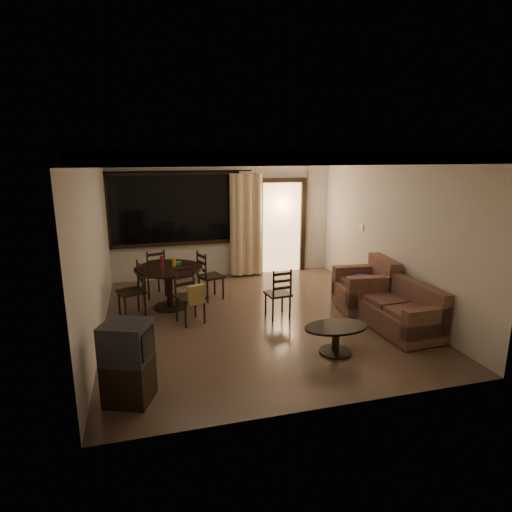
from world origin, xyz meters
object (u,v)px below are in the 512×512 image
object	(u,v)px
dining_table	(169,276)
dining_chair_north	(154,282)
tv_cabinet	(128,362)
side_chair	(278,303)
armchair	(367,289)
dining_chair_west	(133,301)
sofa	(401,312)
coffee_table	(336,335)
dining_chair_south	(191,305)
dining_chair_east	(210,285)

from	to	relation	value
dining_table	dining_chair_north	bearing A→B (deg)	109.26
tv_cabinet	side_chair	world-z (taller)	tv_cabinet
armchair	side_chair	world-z (taller)	armchair
dining_chair_west	dining_chair_north	size ratio (longest dim) A/B	1.00
sofa	armchair	world-z (taller)	armchair
coffee_table	armchair	bearing A→B (deg)	48.20
side_chair	armchair	bearing A→B (deg)	172.21
dining_chair_west	sofa	xyz separation A→B (m)	(4.14, -1.72, 0.02)
dining_chair_west	dining_chair_north	bearing A→B (deg)	139.61
dining_chair_south	tv_cabinet	distance (m)	2.35
dining_chair_west	coffee_table	xyz separation A→B (m)	(2.79, -2.19, -0.01)
dining_chair_east	sofa	size ratio (longest dim) A/B	0.64
dining_chair_west	tv_cabinet	xyz separation A→B (m)	(-0.01, -2.68, 0.20)
armchair	dining_chair_south	bearing A→B (deg)	-177.23
dining_chair_north	side_chair	size ratio (longest dim) A/B	1.08
tv_cabinet	sofa	xyz separation A→B (m)	(4.15, 0.95, -0.17)
dining_table	coffee_table	xyz separation A→B (m)	(2.13, -2.47, -0.33)
sofa	side_chair	distance (m)	2.02
dining_chair_north	armchair	xyz separation A→B (m)	(3.69, -1.75, 0.10)
tv_cabinet	coffee_table	size ratio (longest dim) A/B	1.03
dining_chair_west	tv_cabinet	bearing A→B (deg)	-19.37
sofa	side_chair	bearing A→B (deg)	145.77
dining_chair_east	sofa	xyz separation A→B (m)	(2.70, -2.27, 0.02)
sofa	dining_table	bearing A→B (deg)	146.89
dining_table	dining_chair_east	distance (m)	0.89
sofa	armchair	size ratio (longest dim) A/B	1.46
dining_chair_south	sofa	size ratio (longest dim) A/B	0.64
dining_chair_east	dining_chair_south	bearing A→B (deg)	135.70
dining_table	dining_chair_south	xyz separation A→B (m)	(0.28, -0.81, -0.29)
dining_table	tv_cabinet	distance (m)	3.03
side_chair	dining_table	bearing A→B (deg)	-34.78
dining_chair_east	dining_chair_south	xyz separation A→B (m)	(-0.51, -1.08, 0.02)
dining_chair_south	dining_table	bearing A→B (deg)	89.90
dining_chair_west	sofa	size ratio (longest dim) A/B	0.64
dining_chair_north	coffee_table	distance (m)	4.00
dining_chair_south	side_chair	world-z (taller)	dining_chair_south
dining_table	armchair	world-z (taller)	dining_table
dining_chair_south	dining_chair_north	bearing A→B (deg)	90.00
tv_cabinet	side_chair	xyz separation A→B (m)	(2.42, 1.99, -0.22)
dining_chair_west	dining_table	bearing A→B (deg)	93.71
dining_chair_east	tv_cabinet	world-z (taller)	tv_cabinet
armchair	coffee_table	world-z (taller)	armchair
side_chair	dining_chair_west	bearing A→B (deg)	-21.98
dining_chair_east	sofa	distance (m)	3.53
tv_cabinet	dining_chair_west	bearing A→B (deg)	111.68
tv_cabinet	coffee_table	xyz separation A→B (m)	(2.80, 0.49, -0.21)
dining_chair_north	sofa	xyz separation A→B (m)	(3.75, -2.74, 0.02)
dining_chair_east	dining_chair_south	size ratio (longest dim) A/B	1.00
dining_chair_south	dining_chair_north	size ratio (longest dim) A/B	1.00
dining_chair_east	dining_chair_south	distance (m)	1.20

